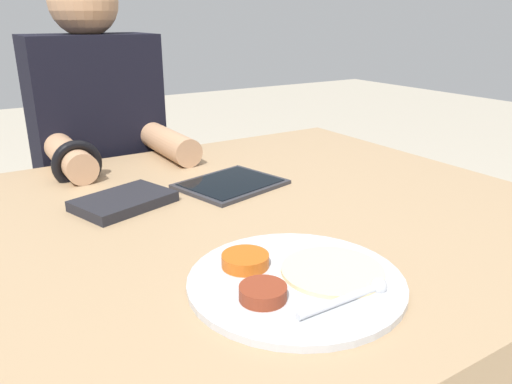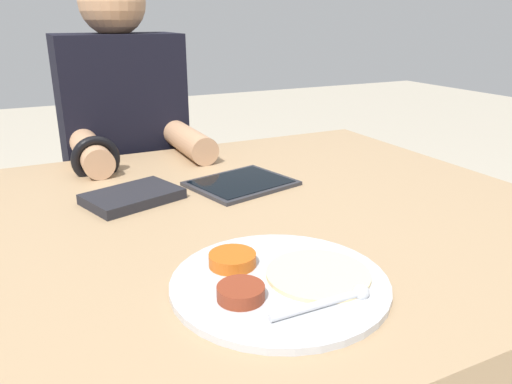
# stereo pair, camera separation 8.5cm
# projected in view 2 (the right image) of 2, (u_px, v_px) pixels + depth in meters

# --- Properties ---
(dining_table) EXTENTS (1.29, 1.01, 0.73)m
(dining_table) POSITION_uv_depth(u_px,v_px,m) (224.00, 378.00, 1.03)
(dining_table) COLOR #9E7F5B
(dining_table) RESTS_ON ground_plane
(thali_tray) EXTENTS (0.30, 0.30, 0.03)m
(thali_tray) POSITION_uv_depth(u_px,v_px,m) (279.00, 281.00, 0.67)
(thali_tray) COLOR #B7BABF
(thali_tray) RESTS_ON dining_table
(red_notebook) EXTENTS (0.20, 0.17, 0.02)m
(red_notebook) POSITION_uv_depth(u_px,v_px,m) (133.00, 197.00, 0.98)
(red_notebook) COLOR silver
(red_notebook) RESTS_ON dining_table
(tablet_device) EXTENTS (0.24, 0.21, 0.01)m
(tablet_device) POSITION_uv_depth(u_px,v_px,m) (241.00, 183.00, 1.07)
(tablet_device) COLOR #28282D
(tablet_device) RESTS_ON dining_table
(person_diner) EXTENTS (0.34, 0.45, 1.20)m
(person_diner) POSITION_uv_depth(u_px,v_px,m) (130.00, 195.00, 1.49)
(person_diner) COLOR black
(person_diner) RESTS_ON ground_plane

